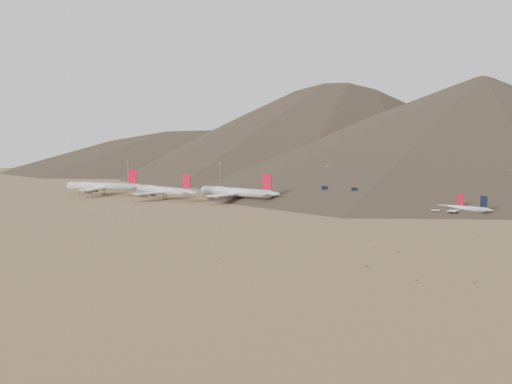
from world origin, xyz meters
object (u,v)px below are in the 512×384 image
at_px(control_tower, 309,188).
at_px(widebody_west, 103,186).
at_px(widebody_east, 237,192).
at_px(narrowbody_a, 305,198).
at_px(narrowbody_b, 333,200).
at_px(widebody_centre, 164,191).

bearing_deg(control_tower, widebody_west, -150.21).
distance_m(widebody_east, narrowbody_a, 54.82).
xyz_separation_m(widebody_east, narrowbody_b, (78.52, 3.92, -3.10)).
bearing_deg(widebody_centre, narrowbody_a, 23.98).
bearing_deg(narrowbody_a, widebody_east, 172.77).
relative_size(widebody_west, narrowbody_a, 1.80).
distance_m(narrowbody_a, narrowbody_b, 24.93).
relative_size(widebody_centre, control_tower, 5.84).
height_order(widebody_west, narrowbody_a, widebody_west).
bearing_deg(widebody_centre, widebody_west, -171.30).
distance_m(widebody_east, narrowbody_b, 78.68).
relative_size(widebody_centre, narrowbody_a, 1.68).
distance_m(widebody_west, narrowbody_a, 185.55).
distance_m(widebody_east, control_tower, 92.08).
bearing_deg(widebody_west, widebody_centre, -17.22).
height_order(widebody_centre, widebody_east, widebody_east).
bearing_deg(narrowbody_b, widebody_centre, 179.42).
bearing_deg(narrowbody_b, widebody_west, 175.50).
relative_size(widebody_east, control_tower, 6.36).
distance_m(narrowbody_a, control_tower, 84.31).
xyz_separation_m(widebody_west, control_tower, (157.44, 90.13, -2.46)).
bearing_deg(narrowbody_a, narrowbody_b, -27.12).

